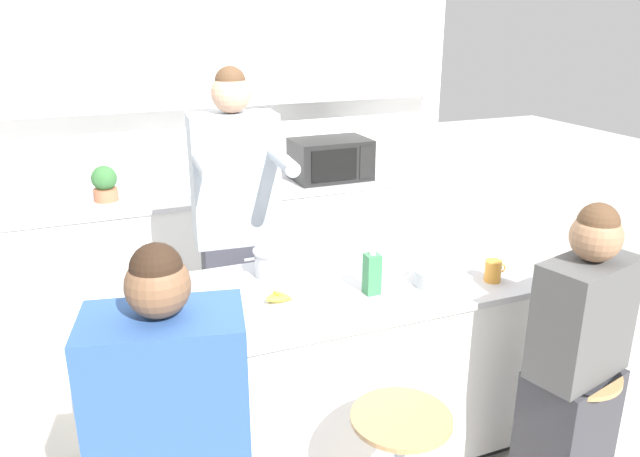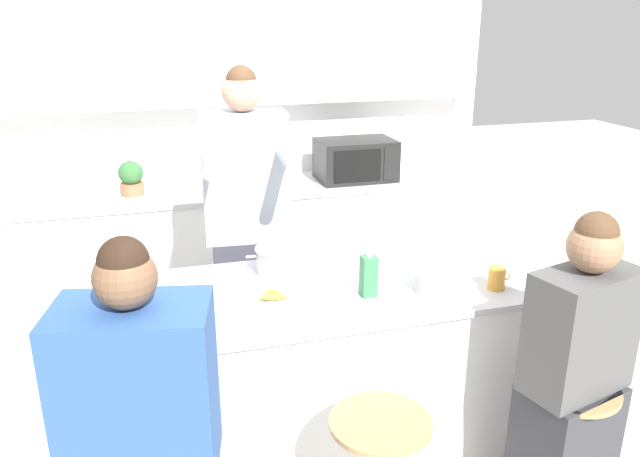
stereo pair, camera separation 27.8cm
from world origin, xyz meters
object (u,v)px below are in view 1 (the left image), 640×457
microwave (331,159)px  potted_plant (105,183)px  person_cooking (238,246)px  cooking_pot (276,262)px  fruit_bowl (437,277)px  coffee_cup_near (493,271)px  banana_bunch (277,297)px  bar_stool_rightmost (564,434)px  kitchen_island (326,372)px  juice_carton (372,274)px  person_seated_near (574,380)px

microwave → potted_plant: microwave is taller
person_cooking → cooking_pot: (0.07, -0.42, 0.05)m
cooking_pot → potted_plant: size_ratio=1.35×
person_cooking → potted_plant: person_cooking is taller
person_cooking → fruit_bowl: size_ratio=8.41×
coffee_cup_near → potted_plant: 2.42m
coffee_cup_near → microwave: (-0.03, 1.82, 0.13)m
coffee_cup_near → banana_bunch: (-0.98, 0.17, -0.03)m
banana_bunch → bar_stool_rightmost: bearing=-31.3°
kitchen_island → bar_stool_rightmost: kitchen_island is taller
banana_bunch → juice_carton: size_ratio=0.69×
kitchen_island → cooking_pot: cooking_pot is taller
kitchen_island → potted_plant: 1.92m
microwave → potted_plant: (-1.51, 0.04, -0.03)m
person_seated_near → fruit_bowl: size_ratio=6.45×
person_seated_near → potted_plant: (-1.61, 2.34, 0.41)m
potted_plant → banana_bunch: bearing=-71.6°
juice_carton → banana_bunch: bearing=170.0°
cooking_pot → microwave: bearing=58.0°
person_seated_near → banana_bunch: 1.27m
person_seated_near → juice_carton: 0.93m
bar_stool_rightmost → juice_carton: bearing=138.6°
person_seated_near → potted_plant: size_ratio=6.23×
person_cooking → cooking_pot: 0.42m
coffee_cup_near → microwave: bearing=90.9°
person_seated_near → juice_carton: person_seated_near is taller
person_seated_near → coffee_cup_near: bearing=84.1°
cooking_pot → juice_carton: size_ratio=1.52×
person_seated_near → microwave: size_ratio=2.61×
bar_stool_rightmost → person_cooking: bearing=128.0°
microwave → juice_carton: bearing=-107.4°
kitchen_island → banana_bunch: size_ratio=14.57×
banana_bunch → microwave: size_ratio=0.26×
coffee_cup_near → potted_plant: (-1.54, 1.86, 0.10)m
fruit_bowl → coffee_cup_near: size_ratio=1.99×
microwave → potted_plant: bearing=178.5°
bar_stool_rightmost → kitchen_island: bearing=138.6°
banana_bunch → potted_plant: (-0.56, 1.69, 0.13)m
bar_stool_rightmost → microwave: size_ratio=1.27×
fruit_bowl → person_seated_near: bearing=-59.1°
bar_stool_rightmost → banana_bunch: (-1.05, 0.64, 0.54)m
juice_carton → fruit_bowl: bearing=-5.3°
cooking_pot → juice_carton: 0.47m
banana_bunch → person_seated_near: bearing=-31.5°
fruit_bowl → juice_carton: (-0.32, 0.03, 0.06)m
person_cooking → microwave: size_ratio=3.41×
person_seated_near → coffee_cup_near: 0.57m
potted_plant → kitchen_island: bearing=-63.3°
person_seated_near → coffee_cup_near: (-0.07, 0.48, 0.31)m
kitchen_island → juice_carton: size_ratio=10.07×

